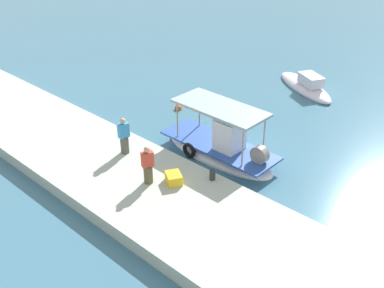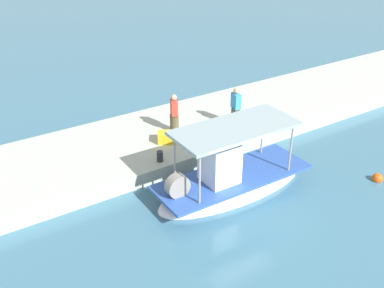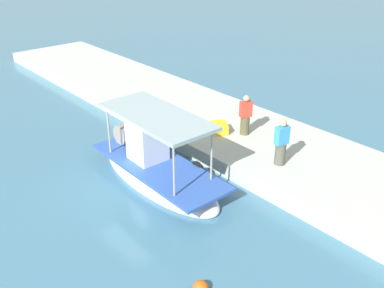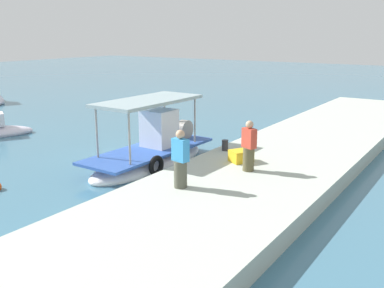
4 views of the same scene
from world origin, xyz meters
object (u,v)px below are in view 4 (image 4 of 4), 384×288
Objects in this scene: fisherman_near_bollard at (249,148)px; fisherman_by_crate at (180,162)px; main_fishing_boat at (152,153)px; cargo_crate at (241,156)px; mooring_bollard at (225,145)px.

fisherman_near_bollard is 2.66m from fisherman_by_crate.
fisherman_near_bollard is (-0.27, -4.22, 0.86)m from main_fishing_boat.
cargo_crate is (3.26, -0.24, -0.56)m from fisherman_by_crate.
main_fishing_boat is 4.41m from fisherman_by_crate.
main_fishing_boat is 3.64× the size of fisherman_near_bollard.
main_fishing_boat reaches higher than cargo_crate.
fisherman_near_bollard is 2.29× the size of cargo_crate.
mooring_bollard is at bearing 46.69° from fisherman_near_bollard.
main_fishing_boat is 14.82× the size of mooring_bollard.
fisherman_near_bollard is at bearing -138.89° from cargo_crate.
fisherman_by_crate reaches higher than fisherman_near_bollard.
main_fishing_boat is 3.53× the size of fisherman_by_crate.
mooring_bollard is at bearing 50.27° from cargo_crate.
fisherman_by_crate reaches higher than cargo_crate.
fisherman_near_bollard is at bearing -93.60° from main_fishing_boat.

